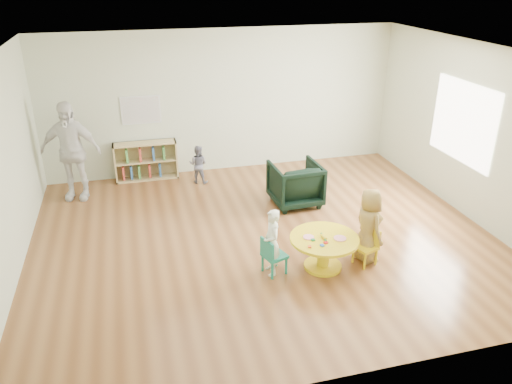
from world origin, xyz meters
TOP-DOWN VIEW (x-y plane):
  - room at (0.01, 0.00)m, footprint 7.10×7.00m
  - activity_table at (0.58, -1.03)m, footprint 0.95×0.95m
  - kid_chair_left at (-0.16, -0.99)m, footprint 0.37×0.37m
  - kid_chair_right at (1.22, -1.07)m, footprint 0.36×0.36m
  - bookshelf at (-1.61, 2.86)m, footprint 1.20×0.30m
  - alphabet_poster at (-1.60, 2.98)m, footprint 0.74×0.01m
  - armchair at (0.86, 1.02)m, footprint 0.85×0.88m
  - child_left at (-0.16, -0.97)m, footprint 0.23×0.35m
  - child_right at (1.25, -0.98)m, footprint 0.41×0.57m
  - toddler at (-0.64, 2.39)m, footprint 0.45×0.41m
  - adult_caretaker at (-2.88, 2.26)m, footprint 1.12×0.68m

SIDE VIEW (x-z plane):
  - kid_chair_right at x=1.22m, z-range 0.02..0.55m
  - kid_chair_left at x=-0.16m, z-range 0.02..0.56m
  - activity_table at x=0.58m, z-range 0.07..0.59m
  - bookshelf at x=-1.61m, z-range -0.01..0.74m
  - toddler at x=-0.64m, z-range 0.00..0.75m
  - armchair at x=0.86m, z-range 0.00..0.76m
  - child_left at x=-0.16m, z-range 0.00..0.95m
  - child_right at x=1.25m, z-range 0.00..1.09m
  - adult_caretaker at x=-2.88m, z-range 0.00..1.78m
  - alphabet_poster at x=-1.60m, z-range 1.08..1.62m
  - room at x=0.01m, z-range 0.49..3.29m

